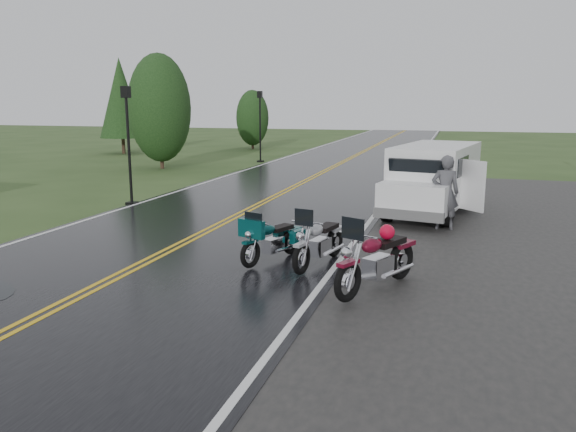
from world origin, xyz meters
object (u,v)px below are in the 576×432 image
object	(u,v)px
motorcycle_red	(348,265)
lamp_post_near_left	(129,146)
motorcycle_silver	(301,246)
lamp_post_far_left	(260,127)
motorcycle_teal	(250,243)
person_at_van	(445,194)
van_white	(389,185)

from	to	relation	value
motorcycle_red	lamp_post_near_left	world-z (taller)	lamp_post_near_left
motorcycle_silver	lamp_post_near_left	xyz separation A→B (m)	(-7.33, 5.89, 1.29)
motorcycle_red	lamp_post_far_left	bearing A→B (deg)	137.76
motorcycle_silver	lamp_post_near_left	distance (m)	9.49
motorcycle_red	motorcycle_teal	bearing A→B (deg)	172.94
motorcycle_silver	lamp_post_near_left	size ratio (longest dim) A/B	0.55
motorcycle_teal	person_at_van	xyz separation A→B (m)	(3.53, 4.82, 0.41)
person_at_van	lamp_post_far_left	xyz separation A→B (m)	(-10.24, 14.74, 1.00)
motorcycle_red	person_at_van	bearing A→B (deg)	102.42
motorcycle_silver	van_white	size ratio (longest dim) A/B	0.39
van_white	person_at_van	bearing A→B (deg)	-10.02
motorcycle_red	person_at_van	world-z (taller)	person_at_van
motorcycle_teal	lamp_post_far_left	bearing A→B (deg)	128.84
motorcycle_teal	motorcycle_silver	bearing A→B (deg)	12.84
motorcycle_silver	person_at_van	size ratio (longest dim) A/B	1.08
motorcycle_red	van_white	bearing A→B (deg)	116.10
lamp_post_far_left	motorcycle_teal	bearing A→B (deg)	-71.06
motorcycle_red	van_white	size ratio (longest dim) A/B	0.44
motorcycle_silver	van_white	xyz separation A→B (m)	(0.95, 5.51, 0.42)
lamp_post_far_left	person_at_van	bearing A→B (deg)	-55.20
motorcycle_teal	lamp_post_near_left	bearing A→B (deg)	157.28
person_at_van	lamp_post_far_left	size ratio (longest dim) A/B	0.49
motorcycle_red	motorcycle_silver	size ratio (longest dim) A/B	1.11
person_at_van	lamp_post_far_left	distance (m)	17.97
lamp_post_near_left	van_white	bearing A→B (deg)	-2.60
motorcycle_red	lamp_post_near_left	size ratio (longest dim) A/B	0.61
motorcycle_teal	van_white	xyz separation A→B (m)	(2.03, 5.38, 0.48)
motorcycle_red	motorcycle_teal	size ratio (longest dim) A/B	1.23
van_white	lamp_post_near_left	size ratio (longest dim) A/B	1.39
motorcycle_silver	lamp_post_far_left	xyz separation A→B (m)	(-7.78, 19.69, 1.35)
motorcycle_silver	lamp_post_far_left	world-z (taller)	lamp_post_far_left
person_at_van	lamp_post_near_left	size ratio (longest dim) A/B	0.51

